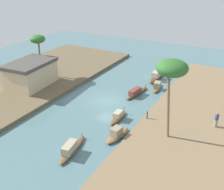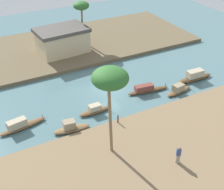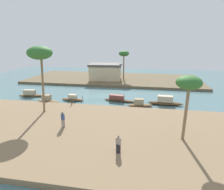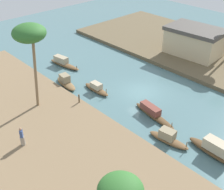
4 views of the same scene
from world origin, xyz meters
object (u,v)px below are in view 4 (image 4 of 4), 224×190
object	(u,v)px
sampan_open_hull	(63,63)
mooring_post	(79,99)
person_on_near_bank	(22,138)
sampan_downstream_large	(217,151)
sampan_foreground	(66,82)
riverside_building	(194,41)
sampan_upstream_small	(96,88)
sampan_with_red_awning	(168,138)
sampan_near_left_bank	(153,113)
palm_tree_left_near	(29,34)

from	to	relation	value
sampan_open_hull	mooring_post	bearing A→B (deg)	-34.71
mooring_post	person_on_near_bank	bearing A→B (deg)	-75.38
sampan_downstream_large	sampan_foreground	xyz separation A→B (m)	(-17.67, -2.15, -0.11)
sampan_downstream_large	person_on_near_bank	size ratio (longest dim) A/B	2.99
sampan_open_hull	riverside_building	distance (m)	17.51
sampan_upstream_small	riverside_building	xyz separation A→B (m)	(2.05, 15.40, 1.96)
sampan_foreground	sampan_downstream_large	bearing A→B (deg)	14.15
sampan_foreground	mooring_post	size ratio (longest dim) A/B	4.26
sampan_open_hull	sampan_with_red_awning	size ratio (longest dim) A/B	1.32
sampan_open_hull	sampan_downstream_large	size ratio (longest dim) A/B	0.97
person_on_near_bank	riverside_building	distance (m)	25.87
sampan_downstream_large	sampan_foreground	size ratio (longest dim) A/B	1.36
sampan_upstream_small	riverside_building	world-z (taller)	riverside_building
sampan_near_left_bank	palm_tree_left_near	xyz separation A→B (m)	(-8.59, -7.13, 7.35)
sampan_foreground	mooring_post	world-z (taller)	mooring_post
sampan_foreground	palm_tree_left_near	xyz separation A→B (m)	(2.06, -4.55, 7.32)
sampan_open_hull	sampan_near_left_bank	world-z (taller)	sampan_open_hull
sampan_near_left_bank	person_on_near_bank	bearing A→B (deg)	-102.68
sampan_near_left_bank	sampan_foreground	world-z (taller)	sampan_foreground
sampan_near_left_bank	sampan_with_red_awning	distance (m)	3.82
sampan_near_left_bank	sampan_downstream_large	world-z (taller)	sampan_downstream_large
sampan_with_red_awning	person_on_near_bank	world-z (taller)	person_on_near_bank
sampan_upstream_small	sampan_foreground	bearing A→B (deg)	-154.13
sampan_upstream_small	sampan_downstream_large	xyz separation A→B (m)	(14.27, 0.47, 0.17)
sampan_open_hull	sampan_foreground	distance (m)	5.12
sampan_near_left_bank	sampan_foreground	distance (m)	10.96
sampan_near_left_bank	palm_tree_left_near	world-z (taller)	palm_tree_left_near
sampan_downstream_large	riverside_building	distance (m)	19.37
sampan_with_red_awning	person_on_near_bank	bearing A→B (deg)	-136.80
sampan_open_hull	sampan_near_left_bank	distance (m)	15.01
mooring_post	sampan_with_red_awning	bearing A→B (deg)	13.11
sampan_downstream_large	palm_tree_left_near	world-z (taller)	palm_tree_left_near
mooring_post	sampan_upstream_small	bearing A→B (deg)	108.89
sampan_downstream_large	sampan_with_red_awning	bearing A→B (deg)	-156.58
sampan_open_hull	person_on_near_bank	bearing A→B (deg)	-56.06
sampan_upstream_small	sampan_near_left_bank	bearing A→B (deg)	6.69
sampan_downstream_large	sampan_foreground	world-z (taller)	sampan_downstream_large
sampan_near_left_bank	sampan_foreground	bearing A→B (deg)	-158.43
sampan_with_red_awning	sampan_foreground	bearing A→B (deg)	174.76
sampan_upstream_small	sampan_foreground	distance (m)	3.80
sampan_near_left_bank	sampan_open_hull	bearing A→B (deg)	-172.50
sampan_with_red_awning	sampan_downstream_large	bearing A→B (deg)	13.58
sampan_foreground	mooring_post	xyz separation A→B (m)	(4.50, -1.52, 0.51)
sampan_downstream_large	mooring_post	bearing A→B (deg)	-162.60
sampan_open_hull	sampan_upstream_small	distance (m)	7.83
riverside_building	sampan_near_left_bank	bearing A→B (deg)	-74.57
person_on_near_bank	sampan_open_hull	bearing A→B (deg)	167.91
sampan_foreground	palm_tree_left_near	world-z (taller)	palm_tree_left_near
palm_tree_left_near	sampan_with_red_awning	bearing A→B (deg)	23.74
sampan_foreground	person_on_near_bank	xyz separation A→B (m)	(6.38, -8.76, 0.79)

